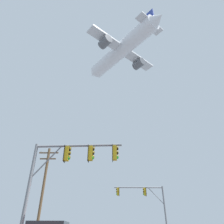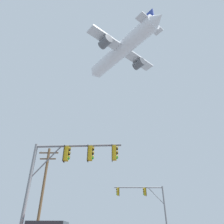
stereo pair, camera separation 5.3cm
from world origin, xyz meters
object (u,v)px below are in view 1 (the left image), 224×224
object	(u,v)px
signal_pole_far	(146,199)
airplane	(121,50)
utility_pole	(43,189)
signal_pole_near	(68,165)

from	to	relation	value
signal_pole_far	airplane	bearing A→B (deg)	95.85
airplane	utility_pole	bearing A→B (deg)	-115.11
signal_pole_near	utility_pole	world-z (taller)	utility_pole
signal_pole_near	signal_pole_far	size ratio (longest dim) A/B	0.97
signal_pole_near	airplane	size ratio (longest dim) A/B	0.24
signal_pole_far	airplane	distance (m)	45.97
signal_pole_far	utility_pole	size ratio (longest dim) A/B	0.67
airplane	signal_pole_far	bearing A→B (deg)	-84.15
signal_pole_near	signal_pole_far	xyz separation A→B (m)	(6.92, 15.04, -0.11)
signal_pole_far	utility_pole	xyz separation A→B (m)	(-11.50, -5.01, 0.38)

